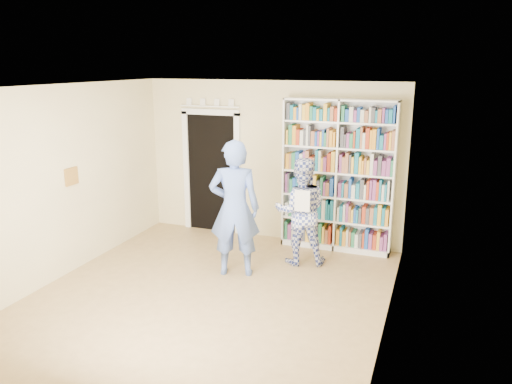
{
  "coord_description": "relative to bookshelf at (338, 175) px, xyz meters",
  "views": [
    {
      "loc": [
        2.68,
        -5.4,
        2.98
      ],
      "look_at": [
        0.33,
        0.9,
        1.23
      ],
      "focal_mm": 35.0,
      "sensor_mm": 36.0,
      "label": 1
    }
  ],
  "objects": [
    {
      "name": "floor",
      "position": [
        -1.19,
        -2.34,
        -1.23
      ],
      "size": [
        5.0,
        5.0,
        0.0
      ],
      "primitive_type": "plane",
      "color": "olive",
      "rests_on": "ground"
    },
    {
      "name": "man_blue",
      "position": [
        -1.15,
        -1.53,
        -0.25
      ],
      "size": [
        0.83,
        0.67,
        1.97
      ],
      "primitive_type": "imported",
      "rotation": [
        0.0,
        0.0,
        3.45
      ],
      "color": "#5470BC",
      "rests_on": "floor"
    },
    {
      "name": "wall_art",
      "position": [
        -3.42,
        -2.14,
        0.17
      ],
      "size": [
        0.03,
        0.25,
        0.25
      ],
      "primitive_type": "cube",
      "color": "brown",
      "rests_on": "wall_left"
    },
    {
      "name": "wall_left",
      "position": [
        -3.44,
        -2.34,
        0.12
      ],
      "size": [
        0.0,
        5.0,
        5.0
      ],
      "primitive_type": "plane",
      "rotation": [
        1.57,
        0.0,
        1.57
      ],
      "color": "beige",
      "rests_on": "floor"
    },
    {
      "name": "man_plaid",
      "position": [
        -0.38,
        -0.81,
        -0.41
      ],
      "size": [
        0.95,
        0.85,
        1.64
      ],
      "primitive_type": "imported",
      "rotation": [
        0.0,
        0.0,
        3.48
      ],
      "color": "navy",
      "rests_on": "floor"
    },
    {
      "name": "ceiling",
      "position": [
        -1.19,
        -2.34,
        1.47
      ],
      "size": [
        5.0,
        5.0,
        0.0
      ],
      "primitive_type": "plane",
      "rotation": [
        3.14,
        0.0,
        0.0
      ],
      "color": "white",
      "rests_on": "wall_back"
    },
    {
      "name": "wall_right",
      "position": [
        1.06,
        -2.34,
        0.12
      ],
      "size": [
        0.0,
        5.0,
        5.0
      ],
      "primitive_type": "plane",
      "rotation": [
        1.57,
        0.0,
        -1.57
      ],
      "color": "beige",
      "rests_on": "floor"
    },
    {
      "name": "wall_back",
      "position": [
        -1.19,
        0.16,
        0.12
      ],
      "size": [
        4.5,
        0.0,
        4.5
      ],
      "primitive_type": "plane",
      "rotation": [
        1.57,
        0.0,
        0.0
      ],
      "color": "beige",
      "rests_on": "floor"
    },
    {
      "name": "paper_sheet",
      "position": [
        -0.29,
        -1.08,
        -0.17
      ],
      "size": [
        0.22,
        0.02,
        0.31
      ],
      "primitive_type": "cube",
      "rotation": [
        0.0,
        0.0,
        0.06
      ],
      "color": "white",
      "rests_on": "man_plaid"
    },
    {
      "name": "doorway",
      "position": [
        -2.29,
        0.13,
        -0.05
      ],
      "size": [
        1.1,
        0.08,
        2.43
      ],
      "color": "black",
      "rests_on": "floor"
    },
    {
      "name": "bookshelf",
      "position": [
        0.0,
        0.0,
        0.0
      ],
      "size": [
        1.77,
        0.33,
        2.44
      ],
      "rotation": [
        0.0,
        0.0,
        -0.38
      ],
      "color": "white",
      "rests_on": "floor"
    }
  ]
}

